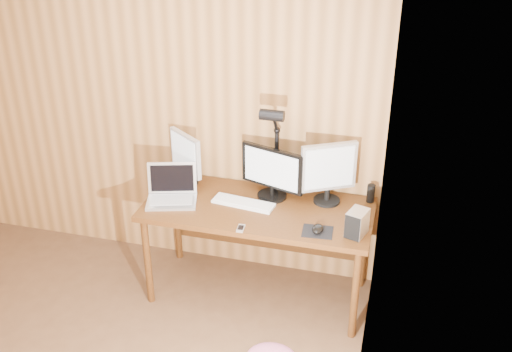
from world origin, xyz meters
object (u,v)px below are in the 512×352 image
at_px(monitor_right, 328,171).
at_px(laptop, 172,191).
at_px(desk_lamp, 274,137).
at_px(monitor_left, 186,157).
at_px(hard_drive, 357,223).
at_px(keyboard, 243,203).
at_px(phone, 241,228).
at_px(mouse, 318,229).
at_px(desk, 260,217).
at_px(speaker, 371,193).
at_px(monitor_center, 272,173).

height_order(monitor_right, laptop, monitor_right).
relative_size(monitor_right, desk_lamp, 0.62).
relative_size(monitor_left, hard_drive, 2.19).
xyz_separation_m(keyboard, phone, (0.07, -0.32, -0.00)).
bearing_deg(mouse, monitor_right, 89.83).
xyz_separation_m(desk, monitor_right, (0.45, 0.12, 0.36)).
xyz_separation_m(phone, speaker, (0.79, 0.58, 0.06)).
relative_size(mouse, desk_lamp, 0.16).
xyz_separation_m(monitor_left, desk_lamp, (0.66, 0.01, 0.23)).
relative_size(desk, monitor_right, 3.56).
bearing_deg(phone, monitor_left, 133.35).
height_order(desk, speaker, speaker).
relative_size(monitor_center, keyboard, 1.04).
bearing_deg(laptop, mouse, -25.34).
xyz_separation_m(phone, desk_lamp, (0.10, 0.52, 0.44)).
xyz_separation_m(monitor_left, monitor_right, (1.06, -0.02, 0.03)).
distance_m(monitor_right, hard_drive, 0.47).
relative_size(monitor_right, laptop, 1.10).
bearing_deg(monitor_right, monitor_center, 155.65).
height_order(monitor_left, desk_lamp, desk_lamp).
bearing_deg(laptop, phone, -40.59).
distance_m(monitor_center, mouse, 0.57).
height_order(mouse, phone, mouse).
xyz_separation_m(desk, keyboard, (-0.11, -0.06, 0.13)).
bearing_deg(monitor_left, laptop, -56.98).
height_order(hard_drive, desk_lamp, desk_lamp).
xyz_separation_m(speaker, desk_lamp, (-0.69, -0.06, 0.38)).
bearing_deg(monitor_center, keyboard, -120.35).
relative_size(monitor_left, monitor_right, 0.89).
distance_m(keyboard, hard_drive, 0.84).
xyz_separation_m(monitor_right, laptop, (-1.08, -0.24, -0.18)).
distance_m(monitor_right, mouse, 0.46).
height_order(monitor_left, hard_drive, monitor_left).
xyz_separation_m(mouse, speaker, (0.30, 0.49, 0.04)).
distance_m(monitor_center, monitor_left, 0.67).
height_order(monitor_right, mouse, monitor_right).
distance_m(mouse, phone, 0.50).
xyz_separation_m(desk, phone, (-0.04, -0.38, 0.13)).
relative_size(laptop, hard_drive, 2.23).
bearing_deg(phone, desk_lamp, 75.12).
bearing_deg(desk, monitor_left, 167.03).
bearing_deg(desk, desk_lamp, 67.75).
height_order(monitor_left, mouse, monitor_left).
bearing_deg(hard_drive, mouse, -155.05).
bearing_deg(hard_drive, monitor_left, -178.93).
bearing_deg(mouse, desk_lamp, 132.41).
distance_m(laptop, mouse, 1.09).
relative_size(monitor_left, laptop, 0.98).
xyz_separation_m(laptop, desk_lamp, (0.68, 0.26, 0.38)).
xyz_separation_m(desk, speaker, (0.75, 0.20, 0.19)).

